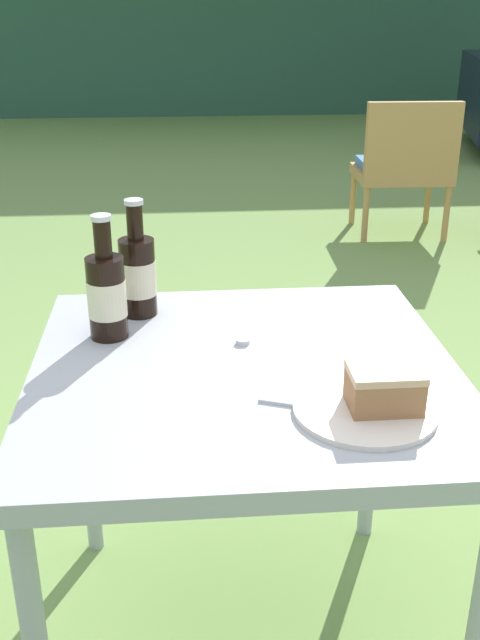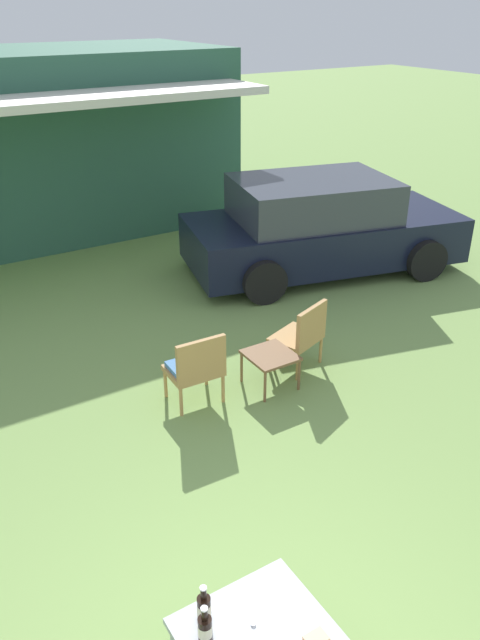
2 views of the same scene
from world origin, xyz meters
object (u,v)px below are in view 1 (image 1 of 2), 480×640
at_px(cola_bottle_near, 138,274).
at_px(cola_bottle_far, 107,294).
at_px(patio_table, 244,398).
at_px(cake_on_plate, 376,398).
at_px(wicker_chair_cushioned, 404,163).

distance_m(cola_bottle_near, cola_bottle_far, 0.13).
bearing_deg(patio_table, cake_on_plate, -43.29).
bearing_deg(cola_bottle_far, cola_bottle_near, 63.44).
xyz_separation_m(cake_on_plate, cola_bottle_near, (-0.41, 0.46, 0.07)).
distance_m(patio_table, cola_bottle_far, 0.35).
xyz_separation_m(patio_table, cake_on_plate, (0.20, -0.19, 0.10)).
relative_size(wicker_chair_cushioned, cake_on_plate, 3.34).
xyz_separation_m(wicker_chair_cushioned, patio_table, (-1.22, -3.05, 0.19)).
height_order(wicker_chair_cushioned, patio_table, wicker_chair_cushioned).
bearing_deg(wicker_chair_cushioned, cola_bottle_near, 64.65).
height_order(wicker_chair_cushioned, cola_bottle_far, cola_bottle_far).
relative_size(wicker_chair_cushioned, cola_bottle_near, 3.16).
bearing_deg(cola_bottle_far, wicker_chair_cushioned, 62.89).
distance_m(cake_on_plate, cola_bottle_near, 0.62).
relative_size(wicker_chair_cushioned, patio_table, 1.00).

